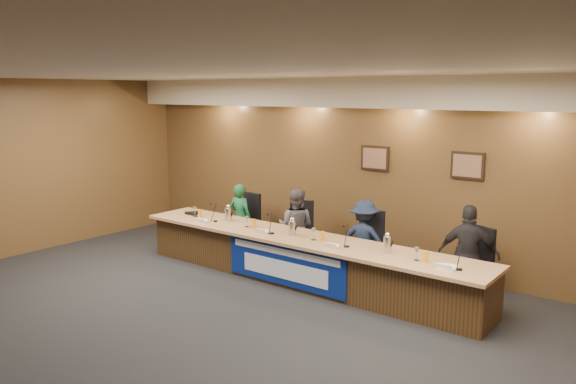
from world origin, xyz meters
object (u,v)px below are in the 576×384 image
(banner, at_px, (285,265))
(panelist_d, at_px, (469,255))
(carafe_right, at_px, (387,245))
(carafe_left, at_px, (229,215))
(office_chair_b, at_px, (299,236))
(carafe_mid, at_px, (292,228))
(speakerphone, at_px, (193,213))
(panelist_c, at_px, (364,240))
(office_chair_a, at_px, (244,225))
(dais_body, at_px, (301,260))
(panelist_a, at_px, (240,218))
(office_chair_d, at_px, (470,269))
(panelist_b, at_px, (296,227))
(office_chair_c, at_px, (367,249))

(banner, xyz_separation_m, panelist_d, (2.40, 1.12, 0.33))
(panelist_d, bearing_deg, carafe_right, 22.27)
(carafe_left, relative_size, carafe_right, 0.97)
(office_chair_b, distance_m, carafe_left, 1.29)
(carafe_mid, distance_m, speakerphone, 2.34)
(panelist_c, bearing_deg, banner, 47.57)
(office_chair_a, bearing_deg, dais_body, -19.01)
(panelist_a, bearing_deg, carafe_left, 112.09)
(panelist_c, relative_size, panelist_d, 0.91)
(panelist_c, relative_size, office_chair_d, 2.70)
(office_chair_b, height_order, speakerphone, speakerphone)
(panelist_b, distance_m, panelist_d, 3.03)
(panelist_a, xyz_separation_m, speakerphone, (-0.54, -0.68, 0.13))
(panelist_a, height_order, panelist_b, panelist_b)
(panelist_c, height_order, office_chair_a, panelist_c)
(banner, bearing_deg, office_chair_d, 26.88)
(banner, distance_m, carafe_mid, 0.62)
(office_chair_d, distance_m, carafe_right, 1.27)
(office_chair_a, height_order, speakerphone, speakerphone)
(panelist_d, xyz_separation_m, office_chair_d, (0.00, 0.10, -0.23))
(office_chair_d, bearing_deg, banner, -128.86)
(office_chair_a, relative_size, carafe_mid, 2.16)
(panelist_a, xyz_separation_m, panelist_c, (2.65, 0.00, 0.01))
(dais_body, relative_size, panelist_b, 4.51)
(office_chair_b, height_order, carafe_mid, carafe_mid)
(panelist_c, distance_m, panelist_d, 1.68)
(banner, bearing_deg, office_chair_a, 147.77)
(speakerphone, bearing_deg, office_chair_c, 13.74)
(office_chair_c, xyz_separation_m, carafe_mid, (-0.86, -0.85, 0.38))
(banner, xyz_separation_m, office_chair_b, (-0.63, 1.22, 0.10))
(banner, height_order, office_chair_c, banner)
(panelist_c, height_order, panelist_d, panelist_d)
(banner, height_order, office_chair_a, banner)
(panelist_a, distance_m, office_chair_b, 1.31)
(dais_body, distance_m, carafe_mid, 0.53)
(office_chair_c, relative_size, office_chair_d, 1.00)
(panelist_c, relative_size, carafe_left, 5.69)
(banner, bearing_deg, panelist_b, 119.54)
(office_chair_d, distance_m, speakerphone, 4.94)
(panelist_c, height_order, carafe_mid, panelist_c)
(panelist_d, bearing_deg, office_chair_a, -18.38)
(panelist_b, bearing_deg, banner, 100.50)
(panelist_d, relative_size, speakerphone, 4.45)
(carafe_left, height_order, carafe_mid, carafe_left)
(carafe_mid, bearing_deg, banner, -70.23)
(panelist_c, height_order, office_chair_b, panelist_c)
(panelist_b, xyz_separation_m, office_chair_a, (-1.30, 0.10, -0.19))
(dais_body, bearing_deg, office_chair_a, 157.44)
(carafe_left, relative_size, speakerphone, 0.71)
(panelist_c, bearing_deg, carafe_left, 6.52)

